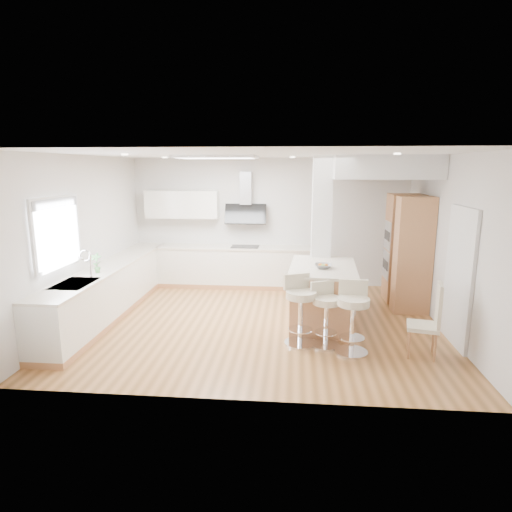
# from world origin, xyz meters

# --- Properties ---
(ground) EXTENTS (6.00, 6.00, 0.00)m
(ground) POSITION_xyz_m (0.00, 0.00, 0.00)
(ground) COLOR #AA723F
(ground) RESTS_ON ground
(ceiling) EXTENTS (6.00, 5.00, 0.02)m
(ceiling) POSITION_xyz_m (0.00, 0.00, 0.00)
(ceiling) COLOR silver
(ceiling) RESTS_ON ground
(wall_back) EXTENTS (6.00, 0.04, 2.80)m
(wall_back) POSITION_xyz_m (0.00, 2.50, 1.40)
(wall_back) COLOR beige
(wall_back) RESTS_ON ground
(wall_left) EXTENTS (0.04, 5.00, 2.80)m
(wall_left) POSITION_xyz_m (-3.00, 0.00, 1.40)
(wall_left) COLOR beige
(wall_left) RESTS_ON ground
(wall_right) EXTENTS (0.04, 5.00, 2.80)m
(wall_right) POSITION_xyz_m (3.00, 0.00, 1.40)
(wall_right) COLOR beige
(wall_right) RESTS_ON ground
(skylight) EXTENTS (4.10, 2.10, 0.06)m
(skylight) POSITION_xyz_m (-0.79, 0.60, 2.77)
(skylight) COLOR silver
(skylight) RESTS_ON ground
(window_left) EXTENTS (0.06, 1.28, 1.07)m
(window_left) POSITION_xyz_m (-2.96, -0.90, 1.69)
(window_left) COLOR white
(window_left) RESTS_ON ground
(doorway_right) EXTENTS (0.05, 1.00, 2.10)m
(doorway_right) POSITION_xyz_m (2.97, -0.60, 1.00)
(doorway_right) COLOR #433C35
(doorway_right) RESTS_ON ground
(counter_left) EXTENTS (0.63, 4.50, 1.35)m
(counter_left) POSITION_xyz_m (-2.70, 0.23, 0.46)
(counter_left) COLOR #BB7F50
(counter_left) RESTS_ON ground
(counter_back) EXTENTS (3.62, 0.63, 2.50)m
(counter_back) POSITION_xyz_m (-0.91, 2.22, 0.70)
(counter_back) COLOR #BB7F50
(counter_back) RESTS_ON ground
(pillar) EXTENTS (0.35, 0.35, 2.80)m
(pillar) POSITION_xyz_m (1.05, 0.95, 1.40)
(pillar) COLOR silver
(pillar) RESTS_ON ground
(soffit) EXTENTS (1.78, 2.20, 0.40)m
(soffit) POSITION_xyz_m (2.10, 1.40, 2.60)
(soffit) COLOR silver
(soffit) RESTS_ON ground
(oven_column) EXTENTS (0.63, 1.21, 2.10)m
(oven_column) POSITION_xyz_m (2.68, 1.23, 1.05)
(oven_column) COLOR #BB7F50
(oven_column) RESTS_ON ground
(peninsula) EXTENTS (1.18, 1.69, 1.07)m
(peninsula) POSITION_xyz_m (1.05, 0.10, 0.50)
(peninsula) COLOR #BB7F50
(peninsula) RESTS_ON ground
(bar_stool_a) EXTENTS (0.62, 0.62, 1.05)m
(bar_stool_a) POSITION_xyz_m (0.67, -0.84, 0.59)
(bar_stool_a) COLOR silver
(bar_stool_a) RESTS_ON ground
(bar_stool_b) EXTENTS (0.57, 0.57, 0.95)m
(bar_stool_b) POSITION_xyz_m (1.04, -0.87, 0.54)
(bar_stool_b) COLOR silver
(bar_stool_b) RESTS_ON ground
(bar_stool_c) EXTENTS (0.49, 0.49, 1.04)m
(bar_stool_c) POSITION_xyz_m (1.40, -1.09, 0.58)
(bar_stool_c) COLOR silver
(bar_stool_c) RESTS_ON ground
(dining_chair) EXTENTS (0.49, 0.49, 1.07)m
(dining_chair) POSITION_xyz_m (2.45, -1.12, 0.57)
(dining_chair) COLOR beige
(dining_chair) RESTS_ON ground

